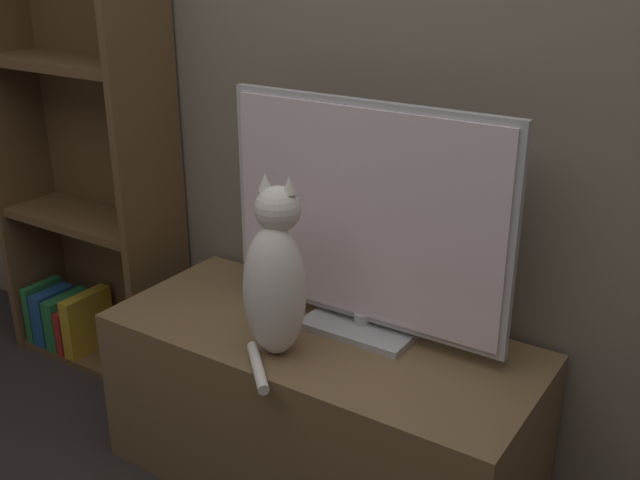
% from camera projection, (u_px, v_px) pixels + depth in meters
% --- Properties ---
extents(wall_back, '(4.80, 0.05, 2.60)m').
position_uv_depth(wall_back, '(383.00, 19.00, 1.99)').
color(wall_back, '#756B5B').
rests_on(wall_back, ground_plane).
extents(tv_stand, '(1.21, 0.53, 0.49)m').
position_uv_depth(tv_stand, '(320.00, 409.00, 2.15)').
color(tv_stand, brown).
rests_on(tv_stand, ground_plane).
extents(tv, '(0.82, 0.19, 0.64)m').
position_uv_depth(tv, '(365.00, 223.00, 1.97)').
color(tv, '#B7B7BC').
rests_on(tv, tv_stand).
extents(cat, '(0.20, 0.29, 0.48)m').
position_uv_depth(cat, '(275.00, 279.00, 1.90)').
color(cat, silver).
rests_on(cat, tv_stand).
extents(bookshelf, '(0.69, 0.28, 1.68)m').
position_uv_depth(bookshelf, '(89.00, 161.00, 2.65)').
color(bookshelf, brown).
rests_on(bookshelf, ground_plane).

